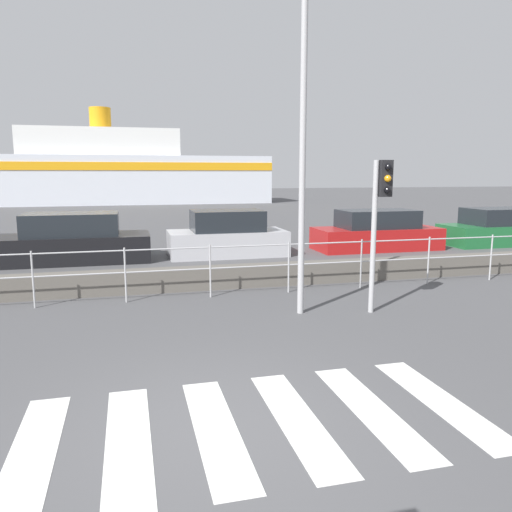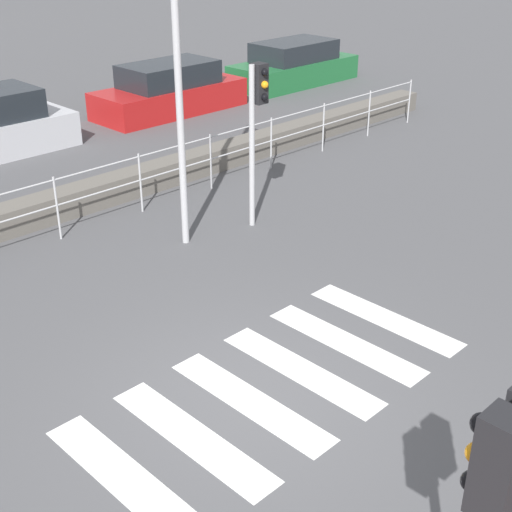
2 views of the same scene
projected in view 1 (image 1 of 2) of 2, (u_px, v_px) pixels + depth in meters
ground_plane at (213, 430)px, 5.27m from camera, size 160.00×160.00×0.00m
crosswalk at (257, 424)px, 5.38m from camera, size 4.95×2.40×0.01m
seawall at (166, 280)px, 11.47m from camera, size 25.76×0.55×0.50m
harbor_fence at (168, 265)px, 10.55m from camera, size 23.22×0.04×1.16m
traffic_light_far at (380, 202)px, 9.39m from camera, size 0.34×0.32×2.92m
streetlamp at (307, 96)px, 8.81m from camera, size 0.32×1.15×6.56m
ferry_boat at (129, 172)px, 44.19m from camera, size 23.42×6.29×8.21m
parked_car_black at (73, 241)px, 15.14m from camera, size 4.55×1.89×1.49m
parked_car_silver at (227, 236)px, 16.31m from camera, size 3.81×1.75×1.48m
parked_car_red at (377, 233)px, 17.63m from camera, size 4.41×1.75×1.40m
parked_car_green at (501, 229)px, 18.90m from camera, size 4.50×1.83×1.37m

